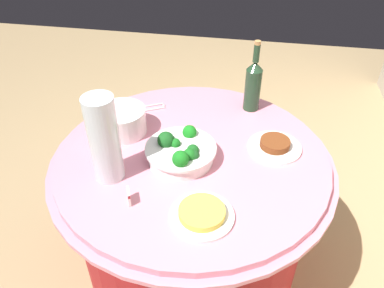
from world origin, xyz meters
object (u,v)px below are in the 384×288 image
broccoli_bowl (181,152)px  food_plate_fried_egg (202,214)px  food_plate_stir_fry (275,146)px  plate_stack (122,121)px  label_placard_front (129,195)px  serving_tongs (149,108)px  decorative_fruit_vase (105,142)px  wine_bottle (253,84)px

broccoli_bowl → food_plate_fried_egg: bearing=24.7°
broccoli_bowl → food_plate_stir_fry: 0.39m
plate_stack → food_plate_stir_fry: bearing=89.4°
food_plate_fried_egg → label_placard_front: 0.26m
food_plate_fried_egg → food_plate_stir_fry: bearing=150.4°
serving_tongs → decorative_fruit_vase: bearing=-2.5°
plate_stack → label_placard_front: 0.43m
broccoli_bowl → decorative_fruit_vase: decorative_fruit_vase is taller
serving_tongs → label_placard_front: label_placard_front is taller
food_plate_fried_egg → decorative_fruit_vase: bearing=-111.1°
decorative_fruit_vase → food_plate_fried_egg: decorative_fruit_vase is taller
wine_bottle → serving_tongs: 0.50m
serving_tongs → food_plate_fried_egg: 0.71m
wine_bottle → label_placard_front: 0.79m
plate_stack → decorative_fruit_vase: 0.30m
broccoli_bowl → wine_bottle: (-0.43, 0.25, 0.09)m
food_plate_fried_egg → label_placard_front: size_ratio=4.00×
broccoli_bowl → decorative_fruit_vase: 0.30m
plate_stack → food_plate_fried_egg: size_ratio=0.95×
decorative_fruit_vase → serving_tongs: bearing=177.5°
broccoli_bowl → decorative_fruit_vase: size_ratio=0.82×
decorative_fruit_vase → serving_tongs: size_ratio=2.10×
broccoli_bowl → food_plate_fried_egg: (0.28, 0.13, -0.03)m
wine_bottle → food_plate_stir_fry: bearing=21.2°
serving_tongs → food_plate_fried_egg: food_plate_fried_egg is taller
broccoli_bowl → serving_tongs: bearing=-146.9°
food_plate_fried_egg → wine_bottle: bearing=170.1°
broccoli_bowl → label_placard_front: (0.26, -0.13, -0.01)m
food_plate_stir_fry → decorative_fruit_vase: bearing=-65.9°
food_plate_fried_egg → broccoli_bowl: bearing=-155.3°
broccoli_bowl → label_placard_front: 0.29m
food_plate_stir_fry → food_plate_fried_egg: (0.42, -0.24, -0.00)m
plate_stack → label_placard_front: (0.40, 0.16, -0.02)m
wine_bottle → food_plate_fried_egg: 0.73m
food_plate_stir_fry → label_placard_front: bearing=-51.7°
plate_stack → food_plate_stir_fry: size_ratio=0.95×
broccoli_bowl → plate_stack: (-0.14, -0.29, 0.01)m
wine_bottle → food_plate_fried_egg: (0.71, -0.12, -0.11)m
wine_bottle → label_placard_front: (0.69, -0.38, -0.10)m
decorative_fruit_vase → plate_stack: bearing=-171.4°
decorative_fruit_vase → food_plate_fried_egg: 0.43m
wine_bottle → decorative_fruit_vase: size_ratio=0.99×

